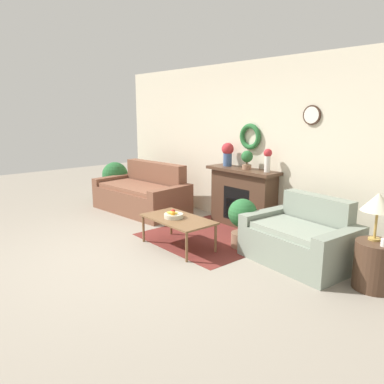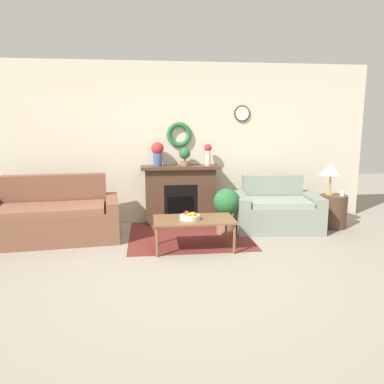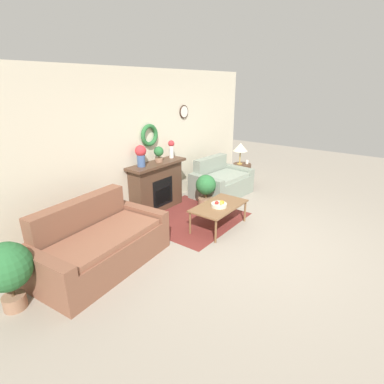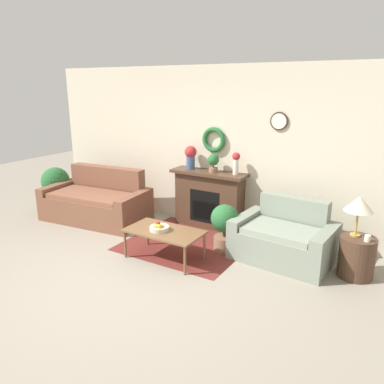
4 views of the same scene
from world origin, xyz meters
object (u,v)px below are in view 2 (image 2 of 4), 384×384
object	(u,v)px
couch_left	(54,218)
mug	(342,193)
coffee_table	(194,221)
side_table_by_loveseat	(333,211)
potted_plant_on_mantel	(185,155)
loveseat_right	(276,211)
table_lamp	(331,169)
fruit_bowl	(190,217)
vase_on_mantel_left	(158,152)
vase_on_mantel_right	(208,153)
potted_plant_floor_by_loveseat	(227,207)
fireplace	(180,194)

from	to	relation	value
couch_left	mug	bearing A→B (deg)	-5.33
couch_left	coffee_table	world-z (taller)	couch_left
side_table_by_loveseat	potted_plant_on_mantel	world-z (taller)	potted_plant_on_mantel
loveseat_right	mug	bearing A→B (deg)	-0.74
table_lamp	couch_left	bearing A→B (deg)	-177.86
fruit_bowl	mug	bearing A→B (deg)	17.16
couch_left	vase_on_mantel_left	bearing A→B (deg)	18.99
side_table_by_loveseat	table_lamp	xyz separation A→B (m)	(-0.06, 0.04, 0.69)
loveseat_right	vase_on_mantel_left	bearing A→B (deg)	167.94
mug	vase_on_mantel_right	distance (m)	2.28
couch_left	potted_plant_on_mantel	distance (m)	2.29
loveseat_right	potted_plant_floor_by_loveseat	size ratio (longest dim) A/B	1.99
potted_plant_floor_by_loveseat	vase_on_mantel_right	bearing A→B (deg)	103.72
loveseat_right	mug	world-z (taller)	loveseat_right
couch_left	coffee_table	size ratio (longest dim) A/B	1.81
couch_left	side_table_by_loveseat	xyz separation A→B (m)	(4.39, 0.12, -0.05)
mug	vase_on_mantel_left	xyz separation A→B (m)	(-2.94, 0.68, 0.64)
side_table_by_loveseat	mug	world-z (taller)	mug
vase_on_mantel_right	potted_plant_floor_by_loveseat	bearing A→B (deg)	-76.28
loveseat_right	mug	xyz separation A→B (m)	(1.06, -0.11, 0.28)
fruit_bowl	potted_plant_on_mantel	world-z (taller)	potted_plant_on_mantel
fruit_bowl	vase_on_mantel_left	bearing A→B (deg)	104.42
mug	potted_plant_floor_by_loveseat	bearing A→B (deg)	-178.16
fruit_bowl	table_lamp	world-z (taller)	table_lamp
mug	vase_on_mantel_left	size ratio (longest dim) A/B	0.21
fruit_bowl	table_lamp	distance (m)	2.62
fruit_bowl	potted_plant_floor_by_loveseat	bearing A→B (deg)	48.12
vase_on_mantel_right	loveseat_right	bearing A→B (deg)	-29.20
mug	vase_on_mantel_left	distance (m)	3.08
couch_left	mug	distance (m)	4.50
couch_left	fruit_bowl	bearing A→B (deg)	-26.99
vase_on_mantel_left	potted_plant_floor_by_loveseat	bearing A→B (deg)	-35.75
loveseat_right	coffee_table	world-z (taller)	loveseat_right
fruit_bowl	vase_on_mantel_right	world-z (taller)	vase_on_mantel_right
table_lamp	potted_plant_floor_by_loveseat	world-z (taller)	table_lamp
loveseat_right	side_table_by_loveseat	distance (m)	0.96
vase_on_mantel_right	potted_plant_on_mantel	distance (m)	0.40
potted_plant_floor_by_loveseat	loveseat_right	bearing A→B (deg)	11.11
side_table_by_loveseat	mug	size ratio (longest dim) A/B	6.34
couch_left	table_lamp	world-z (taller)	table_lamp
fruit_bowl	side_table_by_loveseat	bearing A→B (deg)	19.44
loveseat_right	vase_on_mantel_left	world-z (taller)	vase_on_mantel_left
fireplace	potted_plant_floor_by_loveseat	size ratio (longest dim) A/B	1.86
loveseat_right	potted_plant_on_mantel	world-z (taller)	potted_plant_on_mantel
side_table_by_loveseat	mug	xyz separation A→B (m)	(0.10, -0.08, 0.31)
side_table_by_loveseat	vase_on_mantel_left	distance (m)	3.05
coffee_table	table_lamp	bearing A→B (deg)	20.49
table_lamp	vase_on_mantel_right	world-z (taller)	vase_on_mantel_right
potted_plant_on_mantel	potted_plant_floor_by_loveseat	xyz separation A→B (m)	(0.58, -0.72, -0.75)
side_table_by_loveseat	vase_on_mantel_right	xyz separation A→B (m)	(-1.99, 0.60, 0.93)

